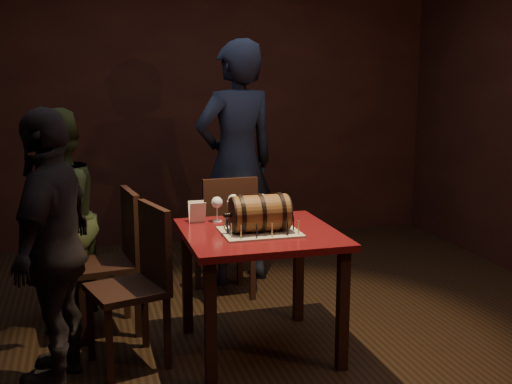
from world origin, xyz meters
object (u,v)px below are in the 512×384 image
(barrel_cake, at_px, (260,213))
(person_left_rear, at_px, (56,220))
(pint_of_ale, at_px, (233,214))
(wine_glass_left, at_px, (217,204))
(wine_glass_mid, at_px, (233,201))
(person_left_front, at_px, (53,248))
(wine_glass_right, at_px, (262,201))
(pub_table, at_px, (260,249))
(chair_back, at_px, (227,231))
(chair_left_front, at_px, (140,276))
(person_back, at_px, (236,164))
(chair_left_rear, at_px, (116,253))

(barrel_cake, distance_m, person_left_rear, 1.41)
(pint_of_ale, distance_m, person_left_rear, 1.20)
(wine_glass_left, bearing_deg, wine_glass_mid, 22.60)
(person_left_front, bearing_deg, wine_glass_right, 126.19)
(wine_glass_mid, relative_size, person_left_rear, 0.11)
(pub_table, distance_m, chair_back, 0.93)
(chair_left_front, relative_size, person_back, 0.48)
(wine_glass_mid, relative_size, wine_glass_right, 1.00)
(wine_glass_mid, xyz_separation_m, wine_glass_right, (0.18, -0.04, 0.00))
(wine_glass_right, distance_m, chair_left_front, 0.92)
(wine_glass_mid, relative_size, chair_left_rear, 0.17)
(pub_table, bearing_deg, barrel_cake, -105.82)
(person_left_rear, bearing_deg, chair_left_front, 50.54)
(pint_of_ale, xyz_separation_m, chair_back, (0.13, 0.74, -0.30))
(chair_back, xyz_separation_m, person_left_front, (-1.18, -1.00, 0.23))
(wine_glass_right, height_order, pint_of_ale, wine_glass_right)
(wine_glass_left, xyz_separation_m, chair_left_front, (-0.51, -0.26, -0.35))
(person_left_rear, xyz_separation_m, person_left_front, (0.01, -0.81, 0.03))
(pint_of_ale, height_order, person_left_rear, person_left_rear)
(chair_left_front, bearing_deg, wine_glass_right, 18.49)
(wine_glass_mid, height_order, chair_left_rear, chair_left_rear)
(wine_glass_left, height_order, chair_back, chair_back)
(barrel_cake, xyz_separation_m, chair_back, (0.02, 0.97, -0.35))
(person_left_front, bearing_deg, wine_glass_mid, 130.42)
(pub_table, height_order, chair_back, chair_back)
(pint_of_ale, relative_size, person_left_front, 0.10)
(barrel_cake, relative_size, person_left_front, 0.26)
(wine_glass_right, distance_m, pint_of_ale, 0.25)
(chair_left_rear, bearing_deg, barrel_cake, -36.60)
(pub_table, bearing_deg, wine_glass_left, 123.81)
(barrel_cake, relative_size, pint_of_ale, 2.60)
(pub_table, relative_size, wine_glass_right, 5.59)
(pint_of_ale, relative_size, chair_left_rear, 0.16)
(wine_glass_mid, height_order, chair_back, chair_back)
(barrel_cake, distance_m, wine_glass_left, 0.39)
(pint_of_ale, bearing_deg, person_back, 75.26)
(barrel_cake, distance_m, person_left_front, 1.16)
(chair_left_rear, distance_m, chair_left_front, 0.52)
(pub_table, height_order, person_left_rear, person_left_rear)
(wine_glass_left, xyz_separation_m, wine_glass_mid, (0.12, 0.05, -0.00))
(wine_glass_right, distance_m, chair_back, 0.72)
(pub_table, height_order, person_back, person_back)
(pint_of_ale, distance_m, person_back, 1.17)
(chair_left_rear, xyz_separation_m, person_left_rear, (-0.37, 0.19, 0.20))
(pub_table, relative_size, wine_glass_mid, 5.59)
(chair_back, bearing_deg, pub_table, -90.64)
(wine_glass_left, distance_m, chair_back, 0.75)
(wine_glass_left, bearing_deg, person_back, 69.86)
(person_back, bearing_deg, wine_glass_left, 53.59)
(wine_glass_mid, distance_m, chair_back, 0.68)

